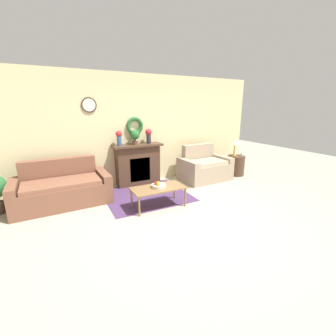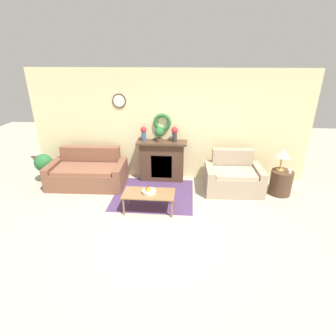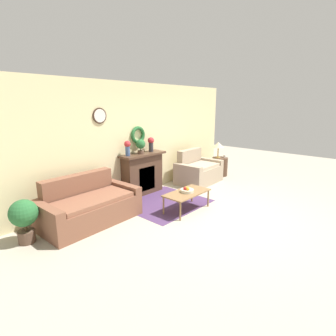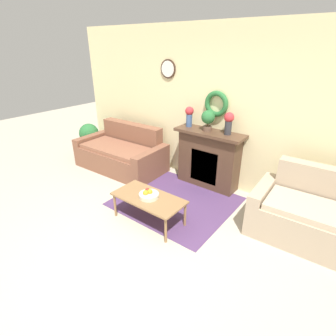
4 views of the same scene
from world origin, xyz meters
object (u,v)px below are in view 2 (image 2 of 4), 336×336
loveseat_right (233,178)px  potted_plant_on_mantel (159,133)px  mug (290,171)px  coffee_table (149,195)px  fruit_bowl (149,191)px  couch_left (88,173)px  vase_on_mantel_right (175,133)px  fireplace (162,161)px  table_lamp (283,154)px  vase_on_mantel_left (144,132)px  potted_plant_floor_by_couch (44,165)px  side_table_by_loveseat (281,182)px

loveseat_right → potted_plant_on_mantel: potted_plant_on_mantel is taller
mug → coffee_table: bearing=-163.8°
fruit_bowl → mug: (3.01, 0.87, 0.17)m
loveseat_right → fruit_bowl: 2.10m
couch_left → vase_on_mantel_right: bearing=9.7°
fireplace → coffee_table: size_ratio=1.17×
fireplace → mug: bearing=-11.9°
loveseat_right → table_lamp: bearing=-3.7°
table_lamp → mug: (0.17, -0.13, -0.35)m
couch_left → loveseat_right: size_ratio=1.39×
fruit_bowl → vase_on_mantel_left: size_ratio=0.80×
potted_plant_on_mantel → couch_left: bearing=-166.5°
table_lamp → vase_on_mantel_left: vase_on_mantel_left is taller
fireplace → potted_plant_floor_by_couch: 2.93m
fruit_bowl → loveseat_right: bearing=29.3°
vase_on_mantel_left → vase_on_mantel_right: size_ratio=0.97×
vase_on_mantel_right → couch_left: bearing=-168.3°
potted_plant_floor_by_couch → vase_on_mantel_right: bearing=6.8°
coffee_table → fruit_bowl: (0.00, 0.00, 0.08)m
fruit_bowl → coffee_table: bearing=-169.9°
coffee_table → mug: size_ratio=12.01×
fruit_bowl → potted_plant_on_mantel: size_ratio=0.81×
table_lamp → potted_plant_floor_by_couch: 5.66m
loveseat_right → potted_plant_floor_by_couch: loveseat_right is taller
coffee_table → mug: (3.01, 0.87, 0.24)m
table_lamp → vase_on_mantel_right: (-2.42, 0.48, 0.28)m
table_lamp → potted_plant_on_mantel: size_ratio=1.42×
coffee_table → fireplace: bearing=85.6°
vase_on_mantel_left → table_lamp: bearing=-8.7°
fireplace → side_table_by_loveseat: (2.79, -0.53, -0.24)m
couch_left → table_lamp: size_ratio=3.74×
fireplace → coffee_table: (-0.11, -1.48, -0.16)m
loveseat_right → side_table_by_loveseat: loveseat_right is taller
fruit_bowl → vase_on_mantel_right: (0.42, 1.49, 0.80)m
fireplace → side_table_by_loveseat: 2.85m
coffee_table → side_table_by_loveseat: 3.05m
side_table_by_loveseat → vase_on_mantel_left: vase_on_mantel_left is taller
side_table_by_loveseat → table_lamp: bearing=141.3°
mug → side_table_by_loveseat: bearing=142.1°
vase_on_mantel_left → vase_on_mantel_right: 0.75m
fireplace → vase_on_mantel_left: size_ratio=3.45×
coffee_table → vase_on_mantel_right: 1.78m
vase_on_mantel_left → fruit_bowl: bearing=-77.4°
fireplace → vase_on_mantel_right: (0.31, 0.01, 0.72)m
couch_left → mug: size_ratio=21.24×
loveseat_right → potted_plant_floor_by_couch: 4.63m
couch_left → coffee_table: 1.98m
loveseat_right → table_lamp: size_ratio=2.69×
coffee_table → vase_on_mantel_right: (0.42, 1.49, 0.88)m
fruit_bowl → potted_plant_floor_by_couch: 3.01m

